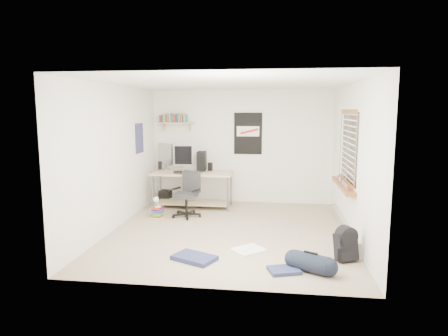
# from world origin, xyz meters

# --- Properties ---
(floor) EXTENTS (4.00, 4.50, 0.01)m
(floor) POSITION_xyz_m (0.00, 0.00, -0.01)
(floor) COLOR gray
(floor) RESTS_ON ground
(ceiling) EXTENTS (4.00, 4.50, 0.01)m
(ceiling) POSITION_xyz_m (0.00, 0.00, 2.50)
(ceiling) COLOR white
(ceiling) RESTS_ON ground
(back_wall) EXTENTS (4.00, 0.01, 2.50)m
(back_wall) POSITION_xyz_m (0.00, 2.25, 1.25)
(back_wall) COLOR silver
(back_wall) RESTS_ON ground
(left_wall) EXTENTS (0.01, 4.50, 2.50)m
(left_wall) POSITION_xyz_m (-2.00, 0.00, 1.25)
(left_wall) COLOR silver
(left_wall) RESTS_ON ground
(right_wall) EXTENTS (0.01, 4.50, 2.50)m
(right_wall) POSITION_xyz_m (2.00, 0.00, 1.25)
(right_wall) COLOR silver
(right_wall) RESTS_ON ground
(desk) EXTENTS (1.75, 0.83, 0.78)m
(desk) POSITION_xyz_m (-0.98, 1.62, 0.36)
(desk) COLOR tan
(desk) RESTS_ON floor
(monitor_left) EXTENTS (0.41, 0.32, 0.46)m
(monitor_left) POSITION_xyz_m (-1.65, 1.93, 1.01)
(monitor_left) COLOR #97969B
(monitor_left) RESTS_ON desk
(monitor_right) EXTENTS (0.42, 0.13, 0.46)m
(monitor_right) POSITION_xyz_m (-1.20, 1.76, 1.01)
(monitor_right) COLOR #9B9B9F
(monitor_right) RESTS_ON desk
(pc_tower) EXTENTS (0.21, 0.39, 0.40)m
(pc_tower) POSITION_xyz_m (-0.82, 1.81, 0.98)
(pc_tower) COLOR black
(pc_tower) RESTS_ON desk
(keyboard) EXTENTS (0.39, 0.20, 0.02)m
(keyboard) POSITION_xyz_m (-1.16, 1.43, 0.79)
(keyboard) COLOR black
(keyboard) RESTS_ON desk
(speaker_left) EXTENTS (0.11, 0.11, 0.17)m
(speaker_left) POSITION_xyz_m (-1.74, 1.78, 0.87)
(speaker_left) COLOR black
(speaker_left) RESTS_ON desk
(speaker_right) EXTENTS (0.10, 0.10, 0.17)m
(speaker_right) POSITION_xyz_m (-0.62, 1.73, 0.87)
(speaker_right) COLOR black
(speaker_right) RESTS_ON desk
(office_chair) EXTENTS (0.74, 0.74, 0.88)m
(office_chair) POSITION_xyz_m (-0.95, 0.84, 0.49)
(office_chair) COLOR #27272A
(office_chair) RESTS_ON floor
(wall_shelf) EXTENTS (0.80, 0.22, 0.24)m
(wall_shelf) POSITION_xyz_m (-1.45, 2.14, 1.78)
(wall_shelf) COLOR tan
(wall_shelf) RESTS_ON back_wall
(poster_back_wall) EXTENTS (0.62, 0.03, 0.92)m
(poster_back_wall) POSITION_xyz_m (0.15, 2.23, 1.55)
(poster_back_wall) COLOR black
(poster_back_wall) RESTS_ON back_wall
(poster_left_wall) EXTENTS (0.02, 0.42, 0.60)m
(poster_left_wall) POSITION_xyz_m (-1.99, 1.20, 1.50)
(poster_left_wall) COLOR navy
(poster_left_wall) RESTS_ON left_wall
(window) EXTENTS (0.10, 1.50, 1.26)m
(window) POSITION_xyz_m (1.95, 0.30, 1.45)
(window) COLOR brown
(window) RESTS_ON right_wall
(baseboard_heater) EXTENTS (0.08, 2.50, 0.18)m
(baseboard_heater) POSITION_xyz_m (1.96, 0.30, 0.09)
(baseboard_heater) COLOR #B7B2A8
(baseboard_heater) RESTS_ON floor
(backpack) EXTENTS (0.35, 0.33, 0.38)m
(backpack) POSITION_xyz_m (1.75, -1.14, 0.20)
(backpack) COLOR black
(backpack) RESTS_ON floor
(duffel_bag) EXTENTS (0.34, 0.34, 0.48)m
(duffel_bag) POSITION_xyz_m (1.24, -1.61, 0.14)
(duffel_bag) COLOR black
(duffel_bag) RESTS_ON floor
(tshirt) EXTENTS (0.57, 0.56, 0.04)m
(tshirt) POSITION_xyz_m (0.40, -0.96, 0.02)
(tshirt) COLOR white
(tshirt) RESTS_ON floor
(jeans_a) EXTENTS (0.68, 0.58, 0.06)m
(jeans_a) POSITION_xyz_m (-0.33, -1.39, 0.03)
(jeans_a) COLOR navy
(jeans_a) RESTS_ON floor
(jeans_b) EXTENTS (0.46, 0.40, 0.05)m
(jeans_b) POSITION_xyz_m (0.90, -1.65, 0.03)
(jeans_b) COLOR navy
(jeans_b) RESTS_ON floor
(book_stack) EXTENTS (0.55, 0.49, 0.32)m
(book_stack) POSITION_xyz_m (-1.50, 0.70, 0.15)
(book_stack) COLOR olive
(book_stack) RESTS_ON floor
(desk_lamp) EXTENTS (0.16, 0.23, 0.21)m
(desk_lamp) POSITION_xyz_m (-1.48, 0.68, 0.38)
(desk_lamp) COLOR white
(desk_lamp) RESTS_ON book_stack
(subwoofer) EXTENTS (0.26, 0.26, 0.27)m
(subwoofer) POSITION_xyz_m (-1.69, 1.95, 0.14)
(subwoofer) COLOR black
(subwoofer) RESTS_ON floor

